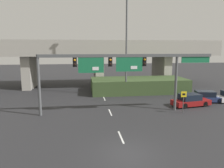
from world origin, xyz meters
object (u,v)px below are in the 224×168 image
at_px(signal_gantry, 122,65).
at_px(highway_light_pole_near, 127,31).
at_px(parked_sedan_mid_right, 206,97).
at_px(speed_limit_sign, 183,99).
at_px(parked_sedan_near_right, 190,100).

relative_size(signal_gantry, highway_light_pole_near, 1.06).
bearing_deg(signal_gantry, parked_sedan_mid_right, 14.76).
distance_m(highway_light_pole_near, parked_sedan_mid_right, 13.48).
height_order(signal_gantry, parked_sedan_mid_right, signal_gantry).
height_order(speed_limit_sign, parked_sedan_near_right, speed_limit_sign).
bearing_deg(highway_light_pole_near, signal_gantry, -104.67).
relative_size(highway_light_pole_near, parked_sedan_mid_right, 3.72).
xyz_separation_m(parked_sedan_near_right, parked_sedan_mid_right, (2.91, 1.63, -0.02)).
bearing_deg(speed_limit_sign, parked_sedan_near_right, 50.18).
xyz_separation_m(highway_light_pole_near, parked_sedan_mid_right, (9.46, -4.62, -8.41)).
bearing_deg(parked_sedan_near_right, parked_sedan_mid_right, 19.86).
relative_size(parked_sedan_near_right, parked_sedan_mid_right, 1.01).
bearing_deg(speed_limit_sign, highway_light_pole_near, 116.09).
distance_m(signal_gantry, speed_limit_sign, 7.38).
bearing_deg(speed_limit_sign, signal_gantry, 168.90).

